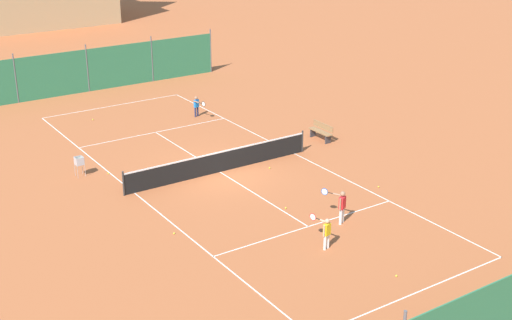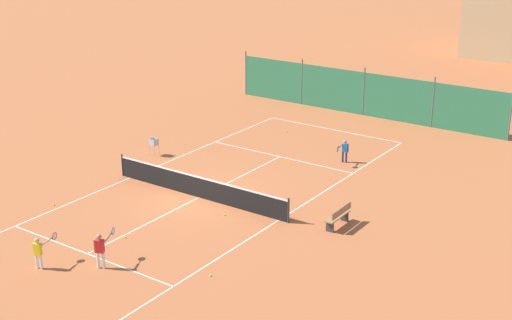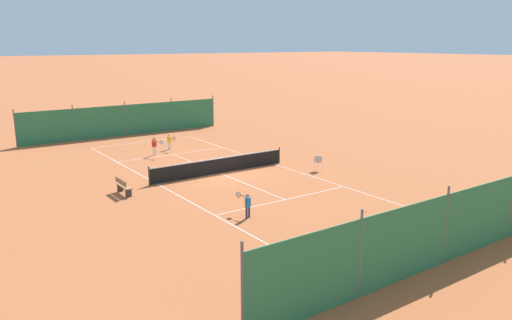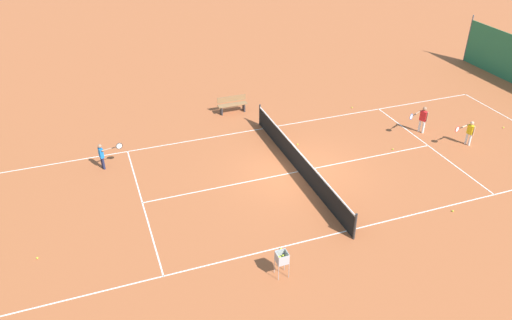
{
  "view_description": "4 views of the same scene",
  "coord_description": "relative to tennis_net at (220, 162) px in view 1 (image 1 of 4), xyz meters",
  "views": [
    {
      "loc": [
        -14.77,
        -25.1,
        12.01
      ],
      "look_at": [
        1.17,
        -1.13,
        0.69
      ],
      "focal_mm": 50.0,
      "sensor_mm": 36.0,
      "label": 1
    },
    {
      "loc": [
        18.19,
        -21.87,
        11.93
      ],
      "look_at": [
        1.65,
        1.93,
        1.48
      ],
      "focal_mm": 50.0,
      "sensor_mm": 36.0,
      "label": 2
    },
    {
      "loc": [
        14.99,
        25.24,
        7.74
      ],
      "look_at": [
        -1.82,
        1.24,
        0.82
      ],
      "focal_mm": 35.0,
      "sensor_mm": 36.0,
      "label": 3
    },
    {
      "loc": [
        -15.73,
        7.6,
        11.0
      ],
      "look_at": [
        0.48,
        1.69,
        0.64
      ],
      "focal_mm": 35.0,
      "sensor_mm": 36.0,
      "label": 4
    }
  ],
  "objects": [
    {
      "name": "tennis_ball_alley_left",
      "position": [
        4.68,
        -5.15,
        -0.47
      ],
      "size": [
        0.07,
        0.07,
        0.07
      ],
      "primitive_type": "sphere",
      "color": "#CCE033",
      "rests_on": "ground"
    },
    {
      "name": "court_line_markings",
      "position": [
        0.0,
        0.0,
        -0.5
      ],
      "size": [
        8.25,
        23.85,
        0.01
      ],
      "color": "white",
      "rests_on": "ground"
    },
    {
      "name": "tennis_ball_alley_right",
      "position": [
        -1.92,
        10.07,
        -0.47
      ],
      "size": [
        0.07,
        0.07,
        0.07
      ],
      "primitive_type": "sphere",
      "color": "#CCE033",
      "rests_on": "ground"
    },
    {
      "name": "windscreen_fence_far",
      "position": [
        -0.0,
        15.5,
        0.81
      ],
      "size": [
        17.28,
        0.08,
        2.9
      ],
      "color": "#2D754C",
      "rests_on": "ground"
    },
    {
      "name": "tennis_ball_near_corner",
      "position": [
        0.19,
        -10.85,
        -0.47
      ],
      "size": [
        0.07,
        0.07,
        0.07
      ],
      "primitive_type": "sphere",
      "color": "#CCE033",
      "rests_on": "ground"
    },
    {
      "name": "ball_hopper",
      "position": [
        -5.3,
        2.95,
        0.16
      ],
      "size": [
        0.36,
        0.36,
        0.89
      ],
      "color": "#B7B7BC",
      "rests_on": "ground"
    },
    {
      "name": "tennis_ball_service_box",
      "position": [
        -4.19,
        2.52,
        -0.47
      ],
      "size": [
        0.07,
        0.07,
        0.07
      ],
      "primitive_type": "sphere",
      "color": "#CCE033",
      "rests_on": "ground"
    },
    {
      "name": "ground_plane",
      "position": [
        0.0,
        0.0,
        -0.5
      ],
      "size": [
        600.0,
        600.0,
        0.0
      ],
      "primitive_type": "plane",
      "color": "#B25B33"
    },
    {
      "name": "player_far_service",
      "position": [
        1.2,
        -6.82,
        0.26
      ],
      "size": [
        0.46,
        1.1,
        1.3
      ],
      "color": "white",
      "rests_on": "ground"
    },
    {
      "name": "courtside_bench",
      "position": [
        6.34,
        0.83,
        -0.05
      ],
      "size": [
        0.36,
        1.5,
        0.84
      ],
      "color": "olive",
      "rests_on": "ground"
    },
    {
      "name": "tennis_ball_far_corner",
      "position": [
        2.06,
        -0.89,
        -0.47
      ],
      "size": [
        0.07,
        0.07,
        0.07
      ],
      "primitive_type": "sphere",
      "color": "#CCE033",
      "rests_on": "ground"
    },
    {
      "name": "tennis_net",
      "position": [
        0.0,
        0.0,
        0.0
      ],
      "size": [
        9.18,
        0.08,
        1.06
      ],
      "color": "#2D2D2D",
      "rests_on": "ground"
    },
    {
      "name": "tennis_ball_by_net_right",
      "position": [
        -4.44,
        -4.17,
        -0.47
      ],
      "size": [
        0.07,
        0.07,
        0.07
      ],
      "primitive_type": "sphere",
      "color": "#CCE033",
      "rests_on": "ground"
    },
    {
      "name": "tennis_ball_mid_court",
      "position": [
        0.21,
        -4.68,
        -0.47
      ],
      "size": [
        0.07,
        0.07,
        0.07
      ],
      "primitive_type": "sphere",
      "color": "#CCE033",
      "rests_on": "ground"
    },
    {
      "name": "player_near_service",
      "position": [
        -0.52,
        -8.06,
        0.18
      ],
      "size": [
        0.39,
        1.02,
        1.17
      ],
      "color": "white",
      "rests_on": "ground"
    },
    {
      "name": "player_far_baseline",
      "position": [
        3.03,
        7.47,
        0.17
      ],
      "size": [
        0.38,
        1.0,
        1.14
      ],
      "color": "#23284C",
      "rests_on": "ground"
    }
  ]
}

